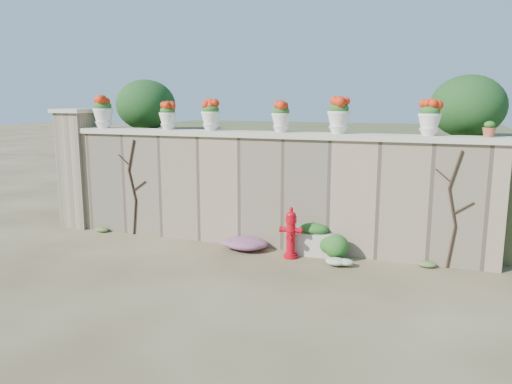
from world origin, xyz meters
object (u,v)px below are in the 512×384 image
at_px(planter_box, 313,240).
at_px(fire_hydrant, 291,233).
at_px(urn_pot_0, 103,112).
at_px(terracotta_pot, 489,130).

bearing_deg(planter_box, fire_hydrant, -136.96).
relative_size(urn_pot_0, terracotta_pot, 2.68).
distance_m(fire_hydrant, planter_box, 0.49).
distance_m(planter_box, urn_pot_0, 4.94).
height_order(urn_pot_0, terracotta_pot, urn_pot_0).
relative_size(fire_hydrant, terracotta_pot, 3.72).
distance_m(fire_hydrant, urn_pot_0, 4.61).
height_order(planter_box, urn_pot_0, urn_pot_0).
bearing_deg(fire_hydrant, planter_box, 42.79).
height_order(fire_hydrant, urn_pot_0, urn_pot_0).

